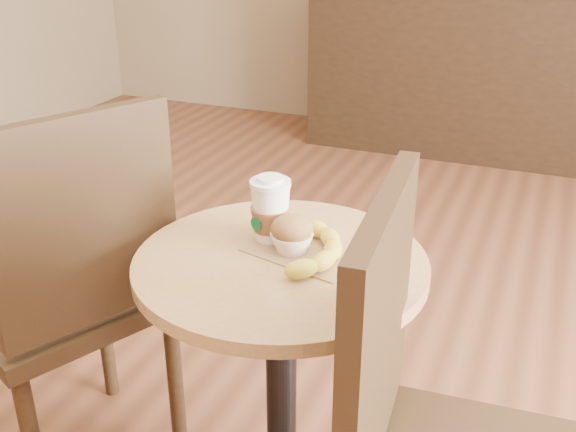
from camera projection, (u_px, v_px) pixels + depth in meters
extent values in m
cylinder|color=black|center=(281.00, 401.00, 1.56)|extent=(0.07, 0.07, 0.72)
cylinder|color=#AD844F|center=(281.00, 264.00, 1.41)|extent=(0.62, 0.62, 0.03)
cube|color=#312011|center=(61.00, 299.00, 1.70)|extent=(0.61, 0.61, 0.05)
cylinder|color=#312011|center=(104.00, 324.00, 2.06)|extent=(0.04, 0.04, 0.51)
cylinder|color=#312011|center=(176.00, 384.00, 1.80)|extent=(0.04, 0.04, 0.51)
cube|color=#312011|center=(85.00, 222.00, 1.45)|extent=(0.21, 0.41, 0.48)
cube|color=#312011|center=(377.00, 338.00, 1.06)|extent=(0.07, 0.43, 0.48)
cube|color=black|center=(493.00, 73.00, 4.13)|extent=(2.20, 0.60, 1.00)
cube|color=#936D47|center=(309.00, 250.00, 1.44)|extent=(0.28, 0.23, 0.00)
cylinder|color=silver|center=(270.00, 183.00, 1.43)|extent=(0.09, 0.09, 0.01)
cylinder|color=silver|center=(270.00, 179.00, 1.43)|extent=(0.06, 0.06, 0.01)
cylinder|color=#074B27|center=(256.00, 224.00, 1.44)|extent=(0.03, 0.01, 0.03)
ellipsoid|color=brown|center=(292.00, 228.00, 1.41)|extent=(0.09, 0.09, 0.06)
ellipsoid|color=beige|center=(292.00, 220.00, 1.40)|extent=(0.03, 0.03, 0.02)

